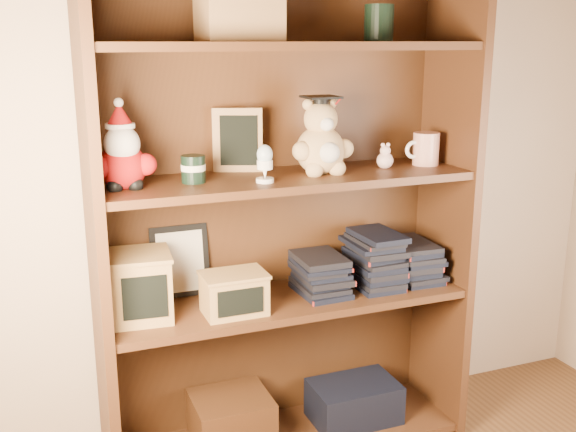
% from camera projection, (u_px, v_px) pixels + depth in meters
% --- Properties ---
extents(bookcase, '(1.20, 0.35, 1.60)m').
position_uv_depth(bookcase, '(282.00, 225.00, 2.16)').
color(bookcase, '#482814').
rests_on(bookcase, ground).
extents(shelf_lower, '(1.14, 0.33, 0.02)m').
position_uv_depth(shelf_lower, '(288.00, 300.00, 2.18)').
color(shelf_lower, '#482814').
rests_on(shelf_lower, ground).
extents(shelf_upper, '(1.14, 0.33, 0.02)m').
position_uv_depth(shelf_upper, '(288.00, 179.00, 2.08)').
color(shelf_upper, '#482814').
rests_on(shelf_upper, ground).
extents(santa_plush, '(0.18, 0.13, 0.26)m').
position_uv_depth(santa_plush, '(122.00, 155.00, 1.87)').
color(santa_plush, '#A50F0F').
rests_on(santa_plush, shelf_upper).
extents(teachers_tin, '(0.07, 0.07, 0.08)m').
position_uv_depth(teachers_tin, '(193.00, 169.00, 1.96)').
color(teachers_tin, black).
rests_on(teachers_tin, shelf_upper).
extents(chalkboard_plaque, '(0.15, 0.11, 0.20)m').
position_uv_depth(chalkboard_plaque, '(238.00, 141.00, 2.11)').
color(chalkboard_plaque, '#9E7547').
rests_on(chalkboard_plaque, shelf_upper).
extents(egg_cup, '(0.05, 0.05, 0.11)m').
position_uv_depth(egg_cup, '(265.00, 162.00, 1.96)').
color(egg_cup, white).
rests_on(egg_cup, shelf_upper).
extents(grad_teddy_bear, '(0.20, 0.17, 0.25)m').
position_uv_depth(grad_teddy_bear, '(321.00, 144.00, 2.08)').
color(grad_teddy_bear, tan).
rests_on(grad_teddy_bear, shelf_upper).
extents(pink_figurine, '(0.05, 0.05, 0.09)m').
position_uv_depth(pink_figurine, '(385.00, 158.00, 2.19)').
color(pink_figurine, beige).
rests_on(pink_figurine, shelf_upper).
extents(teacher_mug, '(0.12, 0.09, 0.11)m').
position_uv_depth(teacher_mug, '(425.00, 149.00, 2.23)').
color(teacher_mug, silver).
rests_on(teacher_mug, shelf_upper).
extents(certificate_frame, '(0.19, 0.05, 0.23)m').
position_uv_depth(certificate_frame, '(180.00, 261.00, 2.16)').
color(certificate_frame, black).
rests_on(certificate_frame, shelf_lower).
extents(treats_box, '(0.20, 0.20, 0.20)m').
position_uv_depth(treats_box, '(140.00, 286.00, 1.98)').
color(treats_box, '#B28649').
rests_on(treats_box, shelf_lower).
extents(pencils_box, '(0.20, 0.14, 0.13)m').
position_uv_depth(pencils_box, '(234.00, 293.00, 2.03)').
color(pencils_box, '#B28649').
rests_on(pencils_box, shelf_lower).
extents(book_stack_left, '(0.14, 0.20, 0.13)m').
position_uv_depth(book_stack_left, '(319.00, 274.00, 2.20)').
color(book_stack_left, black).
rests_on(book_stack_left, shelf_lower).
extents(book_stack_mid, '(0.14, 0.20, 0.18)m').
position_uv_depth(book_stack_mid, '(374.00, 260.00, 2.26)').
color(book_stack_mid, black).
rests_on(book_stack_mid, shelf_lower).
extents(book_stack_right, '(0.14, 0.20, 0.13)m').
position_uv_depth(book_stack_right, '(411.00, 261.00, 2.32)').
color(book_stack_right, black).
rests_on(book_stack_right, shelf_lower).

